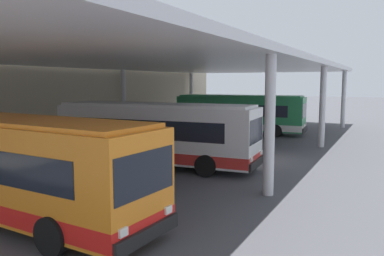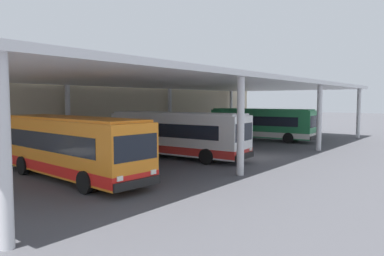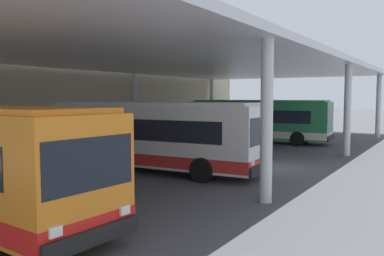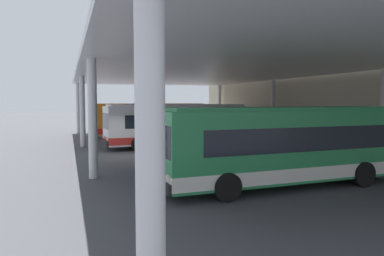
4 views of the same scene
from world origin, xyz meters
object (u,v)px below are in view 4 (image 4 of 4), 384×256
Objects in this scene: bus_nearest_bay at (150,119)px; bus_middle_bay at (286,145)px; bench_waiting at (243,131)px; trash_bin at (229,129)px; bus_second_bay at (177,125)px.

bus_nearest_bay is 22.50m from bus_middle_bay.
bench_waiting is 2.70m from trash_bin.
trash_bin is (-21.52, 6.91, -0.98)m from bus_middle_bay.
bus_second_bay is at bearing -177.61° from bus_middle_bay.
bus_second_bay is 13.90m from bus_middle_bay.
trash_bin is (0.97, 7.70, -0.98)m from bus_nearest_bay.
bus_nearest_bay is 8.80m from bench_waiting.
bus_nearest_bay is 1.00× the size of bus_middle_bay.
trash_bin is at bearing 135.56° from bus_second_bay.
bus_second_bay is 10.89× the size of trash_bin.
trash_bin is (-7.63, 7.48, -0.98)m from bus_second_bay.
bus_nearest_bay is 8.60m from bus_second_bay.
bus_middle_bay is 10.90× the size of trash_bin.
trash_bin reaches higher than bench_waiting.
bench_waiting is at bearing 4.94° from trash_bin.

